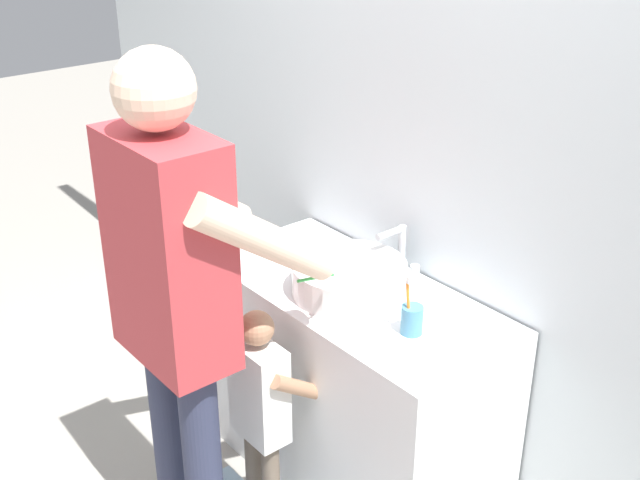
{
  "coord_description": "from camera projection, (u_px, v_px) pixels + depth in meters",
  "views": [
    {
      "loc": [
        1.82,
        -1.34,
        2.19
      ],
      "look_at": [
        0.0,
        0.15,
        1.06
      ],
      "focal_mm": 45.39,
      "sensor_mm": 36.0,
      "label": 1
    }
  ],
  "objects": [
    {
      "name": "back_wall",
      "position": [
        427.0,
        125.0,
        2.75
      ],
      "size": [
        4.4,
        0.08,
        2.7
      ],
      "color": "silver",
      "rests_on": "ground"
    },
    {
      "name": "toothbrush_cup",
      "position": [
        412.0,
        319.0,
        2.53
      ],
      "size": [
        0.07,
        0.07,
        0.21
      ],
      "color": "#4C8EB2",
      "rests_on": "vanity_cabinet"
    },
    {
      "name": "vanity_cabinet",
      "position": [
        351.0,
        388.0,
        2.97
      ],
      "size": [
        1.15,
        0.54,
        0.82
      ],
      "primitive_type": "cube",
      "color": "white",
      "rests_on": "ground"
    },
    {
      "name": "adult_parent",
      "position": [
        176.0,
        282.0,
        2.38
      ],
      "size": [
        0.54,
        0.57,
        1.74
      ],
      "color": "#2D334C",
      "rests_on": "ground"
    },
    {
      "name": "child_toddler",
      "position": [
        262.0,
        404.0,
        2.69
      ],
      "size": [
        0.27,
        0.27,
        0.88
      ],
      "color": "#6B5B4C",
      "rests_on": "ground"
    },
    {
      "name": "sink_basin",
      "position": [
        349.0,
        278.0,
        2.76
      ],
      "size": [
        0.4,
        0.4,
        0.11
      ],
      "color": "white",
      "rests_on": "vanity_cabinet"
    },
    {
      "name": "faucet",
      "position": [
        399.0,
        252.0,
        2.88
      ],
      "size": [
        0.18,
        0.14,
        0.18
      ],
      "color": "#B7BABF",
      "rests_on": "vanity_cabinet"
    }
  ]
}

